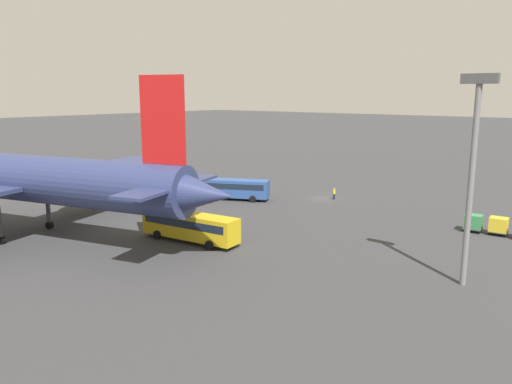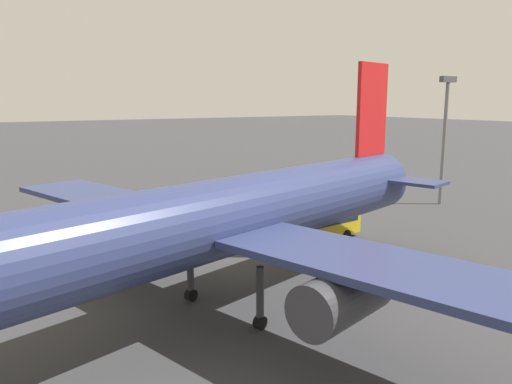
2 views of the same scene
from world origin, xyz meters
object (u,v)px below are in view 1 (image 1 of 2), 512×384
Objects in this scene: cargo_cart_yellow at (498,225)px; worker_person at (334,194)px; cargo_cart_green at (473,222)px; shuttle_bus_near at (233,188)px; shuttle_bus_far at (190,225)px; airplane at (11,178)px.

worker_person is at bearing -12.55° from cargo_cart_yellow.
shuttle_bus_near is at bearing 6.46° from cargo_cart_green.
airplane is at bearing 24.36° from shuttle_bus_far.
cargo_cart_green is (-40.91, -34.05, -5.45)m from airplane.
cargo_cart_green is (-21.93, 5.84, 0.32)m from worker_person.
airplane is 55.79m from cargo_cart_yellow.
cargo_cart_green is at bearing 165.10° from worker_person.
cargo_cart_green is at bearing 161.02° from shuttle_bus_near.
worker_person is (-12.09, -9.69, -0.99)m from shuttle_bus_near.
shuttle_bus_near is 36.94m from cargo_cart_yellow.
cargo_cart_yellow is (-36.69, -4.21, -0.67)m from shuttle_bus_near.
airplane is 44.55m from worker_person.
airplane is 26.29× the size of cargo_cart_yellow.
airplane is at bearing 39.77° from cargo_cart_green.
cargo_cart_yellow is at bearing -143.97° from shuttle_bus_far.
shuttle_bus_near is at bearing 38.70° from worker_person.
cargo_cart_green is (2.67, 0.36, 0.00)m from cargo_cart_yellow.
shuttle_bus_far is 35.10m from cargo_cart_yellow.
cargo_cart_yellow is (-43.58, -34.41, -5.45)m from airplane.
airplane reaches higher than worker_person.
cargo_cart_green reaches higher than worker_person.
cargo_cart_green is (-34.02, -3.85, -0.67)m from shuttle_bus_near.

